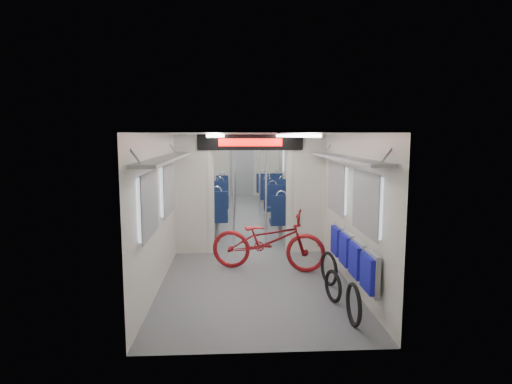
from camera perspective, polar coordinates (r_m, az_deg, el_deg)
carriage at (r=10.00m, az=-1.19°, el=3.07°), size 12.00×12.02×2.31m
bicycle at (r=7.29m, az=1.61°, el=-6.47°), size 2.05×1.13×1.02m
flip_bench at (r=6.32m, az=12.63°, el=-8.18°), size 0.12×2.11×0.52m
bike_hoop_a at (r=5.43m, az=12.88°, el=-14.65°), size 0.06×0.53×0.53m
bike_hoop_b at (r=6.10m, az=10.23°, el=-12.45°), size 0.16×0.45×0.45m
bike_hoop_c at (r=6.71m, az=9.69°, el=-10.24°), size 0.17×0.52×0.52m
seat_bay_near_left at (r=10.65m, az=-6.31°, el=-1.72°), size 0.96×2.32×1.18m
seat_bay_near_right at (r=10.25m, az=4.05°, el=-2.19°), size 0.92×2.13×1.12m
seat_bay_far_left at (r=13.61m, az=-5.62°, el=0.06°), size 0.88×1.93×1.06m
seat_bay_far_right at (r=13.92m, az=2.14°, el=0.32°), size 0.90×2.04×1.09m
stanchion_near_left at (r=8.81m, az=-2.98°, el=0.17°), size 0.04×0.04×2.30m
stanchion_near_right at (r=8.70m, az=1.34°, el=0.08°), size 0.04×0.04×2.30m
stanchion_far_left at (r=12.22m, az=-2.81°, el=2.20°), size 0.05×0.05×2.30m
stanchion_far_right at (r=11.99m, az=0.48°, el=2.11°), size 0.05×0.05×2.30m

